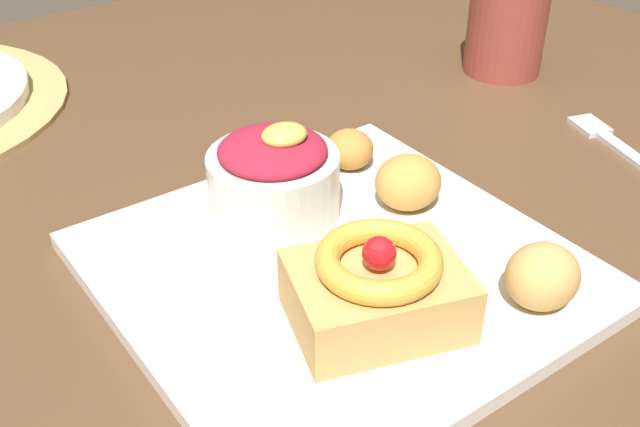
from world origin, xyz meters
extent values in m
cube|color=brown|center=(0.00, 0.00, 0.71)|extent=(1.27, 1.04, 0.04)
cylinder|color=brown|center=(0.54, 0.43, 0.34)|extent=(0.07, 0.07, 0.69)
cube|color=white|center=(0.02, -0.10, 0.74)|extent=(0.29, 0.29, 0.01)
cube|color=tan|center=(0.00, -0.16, 0.76)|extent=(0.12, 0.10, 0.04)
torus|color=gold|center=(0.00, -0.16, 0.79)|extent=(0.09, 0.09, 0.01)
sphere|color=red|center=(0.00, -0.16, 0.79)|extent=(0.02, 0.02, 0.02)
cylinder|color=silver|center=(0.01, -0.03, 0.77)|extent=(0.09, 0.09, 0.05)
ellipsoid|color=#A31E33|center=(0.01, -0.03, 0.80)|extent=(0.08, 0.08, 0.02)
ellipsoid|color=#E5CC56|center=(0.02, -0.04, 0.81)|extent=(0.03, 0.03, 0.01)
ellipsoid|color=gold|center=(0.10, -0.08, 0.76)|extent=(0.05, 0.05, 0.04)
ellipsoid|color=tan|center=(0.09, -0.21, 0.76)|extent=(0.05, 0.04, 0.04)
ellipsoid|color=#BC7F38|center=(0.10, -0.01, 0.76)|extent=(0.04, 0.04, 0.03)
cube|color=silver|center=(0.31, -0.13, 0.73)|extent=(0.04, 0.09, 0.00)
cube|color=silver|center=(0.33, -0.07, 0.73)|extent=(0.03, 0.04, 0.00)
cylinder|color=#993D33|center=(0.36, 0.07, 0.78)|extent=(0.08, 0.08, 0.09)
camera|label=1|loc=(-0.23, -0.42, 1.05)|focal=42.59mm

